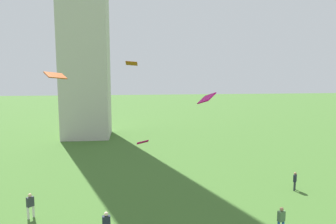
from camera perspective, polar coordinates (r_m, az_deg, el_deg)
The scene contains 8 objects.
person_0 at distance 28.79m, azimuth 21.93°, elevation -11.32°, with size 0.42×0.46×1.56m.
person_1 at distance 23.99m, azimuth -23.60°, elevation -15.01°, with size 0.50×0.51×1.73m.
person_2 at distance 19.85m, azimuth -11.06°, elevation -19.31°, with size 0.55×0.33×1.78m.
person_3 at distance 21.43m, azimuth 19.76°, elevation -17.68°, with size 0.50×0.39×1.69m.
kite_flying_0 at distance 22.40m, azimuth -4.61°, elevation -5.46°, with size 0.84×0.64×0.43m.
kite_flying_1 at distance 23.62m, azimuth -19.66°, elevation 6.24°, with size 1.60×1.58×0.57m.
kite_flying_2 at distance 21.73m, azimuth 6.98°, elevation 2.47°, with size 1.18×1.60×0.89m.
kite_flying_3 at distance 36.27m, azimuth -6.60°, elevation 8.71°, with size 1.37×0.99×0.53m.
Camera 1 is at (-2.45, -7.65, 9.95)m, focal length 33.76 mm.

